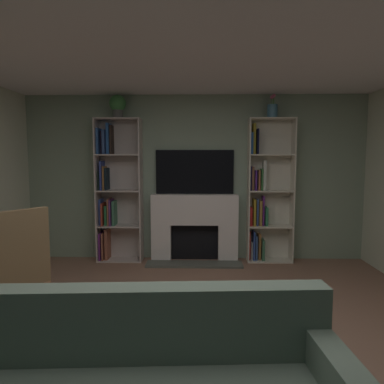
{
  "coord_description": "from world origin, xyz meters",
  "views": [
    {
      "loc": [
        0.09,
        -2.54,
        1.57
      ],
      "look_at": [
        0.0,
        1.14,
        1.21
      ],
      "focal_mm": 32.83,
      "sensor_mm": 36.0,
      "label": 1
    }
  ],
  "objects_px": {
    "bookshelf_left": "(115,191)",
    "armchair": "(2,280)",
    "fireplace": "(195,226)",
    "vase_with_flowers": "(272,109)",
    "tv": "(195,172)",
    "potted_plant": "(118,105)",
    "bookshelf_right": "(265,195)"
  },
  "relations": [
    {
      "from": "bookshelf_left",
      "to": "armchair",
      "type": "bearing_deg",
      "value": -98.3
    },
    {
      "from": "fireplace",
      "to": "vase_with_flowers",
      "type": "distance_m",
      "value": 2.07
    },
    {
      "from": "fireplace",
      "to": "tv",
      "type": "distance_m",
      "value": 0.82
    },
    {
      "from": "fireplace",
      "to": "potted_plant",
      "type": "xyz_separation_m",
      "value": [
        -1.14,
        -0.03,
        1.8
      ]
    },
    {
      "from": "bookshelf_right",
      "to": "bookshelf_left",
      "type": "bearing_deg",
      "value": -179.58
    },
    {
      "from": "bookshelf_left",
      "to": "bookshelf_right",
      "type": "distance_m",
      "value": 2.28
    },
    {
      "from": "potted_plant",
      "to": "vase_with_flowers",
      "type": "xyz_separation_m",
      "value": [
        2.27,
        0.0,
        -0.07
      ]
    },
    {
      "from": "fireplace",
      "to": "vase_with_flowers",
      "type": "bearing_deg",
      "value": -1.4
    },
    {
      "from": "tv",
      "to": "bookshelf_left",
      "type": "xyz_separation_m",
      "value": [
        -1.22,
        -0.08,
        -0.29
      ]
    },
    {
      "from": "bookshelf_left",
      "to": "potted_plant",
      "type": "height_order",
      "value": "potted_plant"
    },
    {
      "from": "tv",
      "to": "potted_plant",
      "type": "height_order",
      "value": "potted_plant"
    },
    {
      "from": "fireplace",
      "to": "potted_plant",
      "type": "height_order",
      "value": "potted_plant"
    },
    {
      "from": "armchair",
      "to": "tv",
      "type": "bearing_deg",
      "value": 58.11
    },
    {
      "from": "vase_with_flowers",
      "to": "armchair",
      "type": "bearing_deg",
      "value": -138.31
    },
    {
      "from": "armchair",
      "to": "bookshelf_left",
      "type": "bearing_deg",
      "value": 81.7
    },
    {
      "from": "bookshelf_right",
      "to": "vase_with_flowers",
      "type": "bearing_deg",
      "value": -35.94
    },
    {
      "from": "fireplace",
      "to": "bookshelf_right",
      "type": "distance_m",
      "value": 1.16
    },
    {
      "from": "tv",
      "to": "armchair",
      "type": "height_order",
      "value": "tv"
    },
    {
      "from": "bookshelf_left",
      "to": "potted_plant",
      "type": "bearing_deg",
      "value": -25.94
    },
    {
      "from": "tv",
      "to": "potted_plant",
      "type": "relative_size",
      "value": 3.46
    },
    {
      "from": "fireplace",
      "to": "armchair",
      "type": "height_order",
      "value": "armchair"
    },
    {
      "from": "tv",
      "to": "bookshelf_right",
      "type": "height_order",
      "value": "bookshelf_right"
    },
    {
      "from": "fireplace",
      "to": "potted_plant",
      "type": "bearing_deg",
      "value": -178.52
    },
    {
      "from": "bookshelf_left",
      "to": "potted_plant",
      "type": "relative_size",
      "value": 6.28
    },
    {
      "from": "tv",
      "to": "bookshelf_right",
      "type": "distance_m",
      "value": 1.12
    },
    {
      "from": "fireplace",
      "to": "armchair",
      "type": "xyz_separation_m",
      "value": [
        -1.58,
        -2.45,
        0.01
      ]
    },
    {
      "from": "tv",
      "to": "bookshelf_left",
      "type": "height_order",
      "value": "bookshelf_left"
    },
    {
      "from": "tv",
      "to": "bookshelf_right",
      "type": "relative_size",
      "value": 0.55
    },
    {
      "from": "bookshelf_right",
      "to": "potted_plant",
      "type": "xyz_separation_m",
      "value": [
        -2.2,
        -0.06,
        1.34
      ]
    },
    {
      "from": "bookshelf_right",
      "to": "potted_plant",
      "type": "bearing_deg",
      "value": -178.49
    },
    {
      "from": "potted_plant",
      "to": "vase_with_flowers",
      "type": "distance_m",
      "value": 2.27
    },
    {
      "from": "tv",
      "to": "bookshelf_left",
      "type": "bearing_deg",
      "value": -176.29
    }
  ]
}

